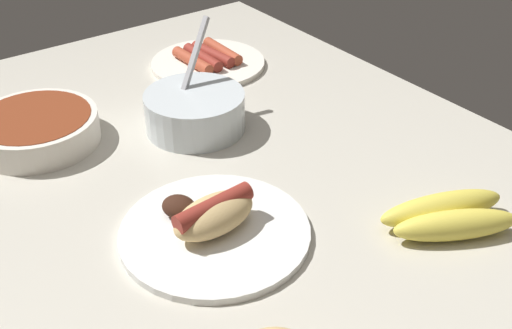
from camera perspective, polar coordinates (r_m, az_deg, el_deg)
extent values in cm
cube|color=beige|center=(87.69, -3.09, -2.65)|extent=(120.00, 90.00, 3.00)
cylinder|color=silver|center=(98.62, -5.58, 4.84)|extent=(15.72, 15.72, 6.07)
cylinder|color=beige|center=(98.04, -5.62, 5.46)|extent=(13.83, 13.83, 2.73)
cube|color=#B7B7BC|center=(99.53, -5.88, 8.99)|extent=(5.28, 9.90, 13.02)
cylinder|color=white|center=(78.00, -3.78, -6.18)|extent=(23.76, 23.76, 1.00)
ellipsoid|color=tan|center=(76.29, -3.85, -4.63)|extent=(6.81, 11.63, 4.40)
cylinder|color=maroon|center=(75.55, -3.89, -3.91)|extent=(3.18, 10.80, 2.40)
ellipsoid|color=#381E14|center=(79.35, -7.05, -3.84)|extent=(5.65, 5.42, 2.80)
cylinder|color=white|center=(100.65, -19.37, 3.04)|extent=(18.75, 18.75, 4.43)
cylinder|color=maroon|center=(99.79, -19.56, 3.94)|extent=(16.87, 16.87, 1.00)
ellipsoid|color=#E5D14C|center=(80.46, 17.74, -5.27)|extent=(10.70, 15.83, 3.86)
ellipsoid|color=#E5D14C|center=(82.58, 16.54, -3.83)|extent=(9.29, 17.28, 4.00)
cylinder|color=white|center=(120.49, -4.39, 9.17)|extent=(21.46, 21.46, 1.00)
cylinder|color=#AD472D|center=(121.68, -3.07, 10.28)|extent=(10.82, 2.24, 2.10)
cylinder|color=maroon|center=(120.46, -3.97, 9.99)|extent=(10.96, 3.22, 2.10)
cylinder|color=maroon|center=(119.27, -4.88, 9.70)|extent=(10.80, 2.12, 2.10)
cylinder|color=#AD472D|center=(118.11, -5.81, 9.39)|extent=(10.87, 2.53, 2.10)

